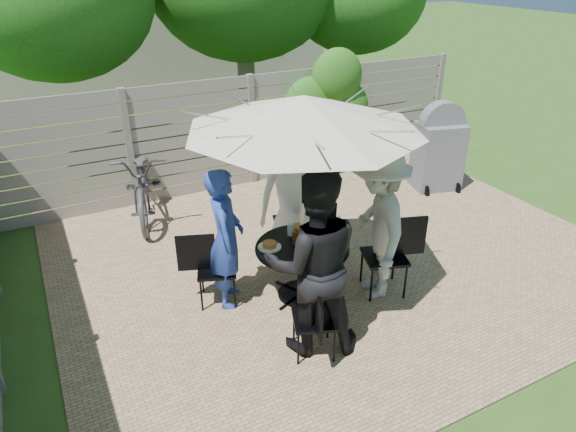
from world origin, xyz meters
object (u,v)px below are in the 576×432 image
plate_left (270,246)px  glass_right (324,234)px  patio_table (302,261)px  bicycle (144,182)px  plate_back (298,228)px  chair_front (314,333)px  person_front (314,264)px  plate_front (306,261)px  bbq_grill (438,150)px  person_left (226,239)px  glass_back (290,229)px  chair_left (217,282)px  person_right (377,225)px  glass_front (315,252)px  umbrella (304,113)px  coffee_cup (308,231)px  plate_extra (323,257)px  syrup_jug (296,238)px  chair_right (385,270)px  person_back (294,197)px  plate_right (334,242)px  chair_back (292,234)px

plate_left → glass_right: size_ratio=1.86×
patio_table → glass_right: (0.28, 0.00, 0.27)m
bicycle → plate_back: bearing=-50.5°
chair_front → person_front: size_ratio=0.44×
plate_front → bbq_grill: size_ratio=0.18×
person_left → glass_back: bearing=-70.3°
chair_left → plate_front: (0.76, -0.69, 0.43)m
person_left → glass_right: person_left is taller
person_right → plate_left: (-1.11, 0.44, -0.19)m
patio_table → person_left: person_left is taller
glass_front → bbq_grill: 4.00m
umbrella → chair_left: size_ratio=3.59×
umbrella → plate_back: bearing=68.3°
plate_left → glass_front: (0.34, -0.41, 0.05)m
umbrella → chair_front: (-0.36, -0.90, -1.92)m
person_left → person_right: (1.54, -0.61, 0.08)m
glass_front → coffee_cup: bearing=68.9°
chair_front → plate_front: size_ratio=3.22×
patio_table → coffee_cup: coffee_cup is taller
chair_front → person_left: bearing=40.4°
plate_extra → syrup_jug: syrup_jug is taller
plate_left → chair_right: bearing=-21.7°
plate_back → bicycle: bearing=115.0°
glass_right → person_back: bearing=88.0°
chair_right → bbq_grill: bbq_grill is taller
patio_table → plate_right: 0.43m
coffee_cup → bbq_grill: 3.64m
chair_front → plate_left: size_ratio=3.22×
person_right → glass_back: (-0.77, 0.59, -0.15)m
chair_back → person_front: bearing=-5.5°
person_back → glass_right: (-0.03, -0.77, -0.14)m
chair_front → chair_right: chair_right is taller
person_front → chair_right: 1.44m
person_right → glass_front: bearing=-70.3°
person_front → glass_front: size_ratio=13.69×
plate_left → plate_front: size_ratio=1.00×
chair_back → bbq_grill: size_ratio=0.63×
person_front → bbq_grill: 4.52m
plate_back → coffee_cup: size_ratio=2.17×
plate_front → glass_back: glass_back is taller
plate_left → plate_right: size_ratio=1.00×
syrup_jug → chair_front: bearing=-108.3°
person_back → person_right: 1.17m
umbrella → plate_back: umbrella is taller
chair_left → coffee_cup: bearing=10.3°
plate_front → plate_right: size_ratio=1.00×
plate_left → person_right: bearing=-21.7°
plate_front → glass_front: glass_front is taller
person_back → coffee_cup: 0.64m
patio_table → person_left: size_ratio=0.82×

